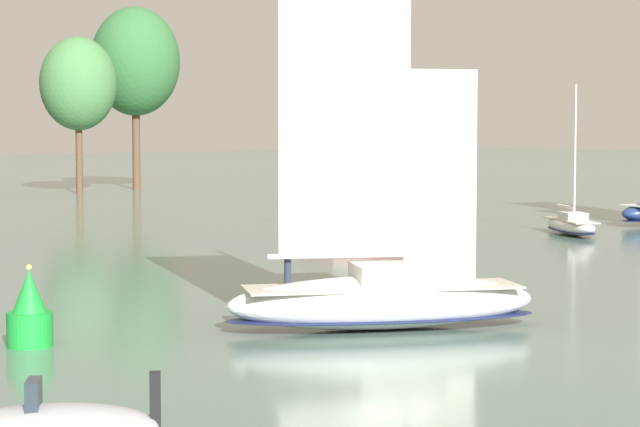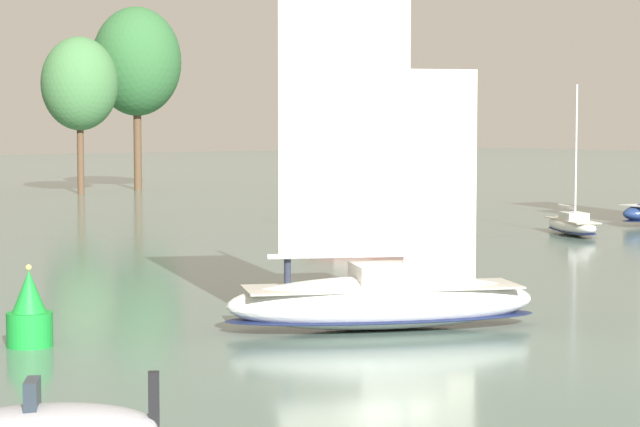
{
  "view_description": "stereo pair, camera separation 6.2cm",
  "coord_description": "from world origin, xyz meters",
  "px_view_note": "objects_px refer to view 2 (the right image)",
  "views": [
    {
      "loc": [
        -23.09,
        -27.57,
        5.96
      ],
      "look_at": [
        0.0,
        3.0,
        3.19
      ],
      "focal_mm": 70.0,
      "sensor_mm": 36.0,
      "label": 1
    },
    {
      "loc": [
        -23.04,
        -27.61,
        5.96
      ],
      "look_at": [
        0.0,
        3.0,
        3.19
      ],
      "focal_mm": 70.0,
      "sensor_mm": 36.0,
      "label": 2
    }
  ],
  "objects_px": {
    "tree_shore_center": "(80,84)",
    "channel_buoy": "(29,314)",
    "sailboat_moored_far_slip": "(359,230)",
    "tree_shore_left": "(137,62)",
    "sailboat_main": "(382,294)",
    "sailboat_moored_outer_mooring": "(572,224)"
  },
  "relations": [
    {
      "from": "sailboat_moored_far_slip",
      "to": "sailboat_moored_outer_mooring",
      "type": "relative_size",
      "value": 1.1
    },
    {
      "from": "tree_shore_left",
      "to": "tree_shore_center",
      "type": "xyz_separation_m",
      "value": [
        -7.15,
        -3.1,
        -2.19
      ]
    },
    {
      "from": "tree_shore_left",
      "to": "tree_shore_center",
      "type": "bearing_deg",
      "value": -156.53
    },
    {
      "from": "sailboat_main",
      "to": "channel_buoy",
      "type": "xyz_separation_m",
      "value": [
        -9.4,
        3.47,
        -0.13
      ]
    },
    {
      "from": "tree_shore_center",
      "to": "sailboat_moored_far_slip",
      "type": "distance_m",
      "value": 49.12
    },
    {
      "from": "tree_shore_left",
      "to": "channel_buoy",
      "type": "distance_m",
      "value": 80.25
    },
    {
      "from": "tree_shore_center",
      "to": "sailboat_main",
      "type": "xyz_separation_m",
      "value": [
        -24.12,
        -68.74,
        -8.27
      ]
    },
    {
      "from": "tree_shore_left",
      "to": "sailboat_moored_outer_mooring",
      "type": "xyz_separation_m",
      "value": [
        -3.37,
        -54.3,
        -10.92
      ]
    },
    {
      "from": "sailboat_moored_far_slip",
      "to": "sailboat_moored_outer_mooring",
      "type": "xyz_separation_m",
      "value": [
        11.83,
        -3.52,
        -0.05
      ]
    },
    {
      "from": "tree_shore_center",
      "to": "channel_buoy",
      "type": "distance_m",
      "value": 73.85
    },
    {
      "from": "sailboat_main",
      "to": "sailboat_moored_far_slip",
      "type": "xyz_separation_m",
      "value": [
        16.06,
        21.07,
        -0.42
      ]
    },
    {
      "from": "tree_shore_left",
      "to": "sailboat_main",
      "type": "relative_size",
      "value": 1.29
    },
    {
      "from": "tree_shore_left",
      "to": "sailboat_main",
      "type": "bearing_deg",
      "value": -113.52
    },
    {
      "from": "sailboat_moored_far_slip",
      "to": "channel_buoy",
      "type": "distance_m",
      "value": 30.95
    },
    {
      "from": "tree_shore_center",
      "to": "sailboat_moored_outer_mooring",
      "type": "distance_m",
      "value": 52.07
    },
    {
      "from": "sailboat_main",
      "to": "tree_shore_center",
      "type": "bearing_deg",
      "value": 70.67
    },
    {
      "from": "tree_shore_left",
      "to": "channel_buoy",
      "type": "height_order",
      "value": "tree_shore_left"
    },
    {
      "from": "sailboat_moored_far_slip",
      "to": "channel_buoy",
      "type": "xyz_separation_m",
      "value": [
        -25.46,
        -17.6,
        0.28
      ]
    },
    {
      "from": "sailboat_moored_outer_mooring",
      "to": "channel_buoy",
      "type": "bearing_deg",
      "value": -159.32
    },
    {
      "from": "sailboat_moored_far_slip",
      "to": "channel_buoy",
      "type": "bearing_deg",
      "value": -145.34
    },
    {
      "from": "sailboat_moored_far_slip",
      "to": "channel_buoy",
      "type": "height_order",
      "value": "sailboat_moored_far_slip"
    },
    {
      "from": "sailboat_main",
      "to": "channel_buoy",
      "type": "height_order",
      "value": "sailboat_main"
    }
  ]
}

